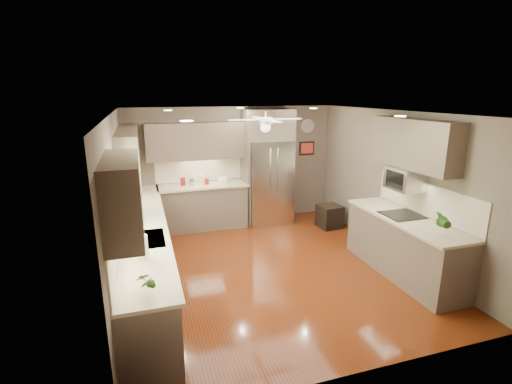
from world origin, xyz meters
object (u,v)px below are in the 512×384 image
soap_bottle (134,226)px  bowl (224,182)px  paper_towel (142,248)px  canister_d (207,182)px  microwave (405,179)px  canister_a (183,182)px  potted_plant_left (145,281)px  potted_plant_right (443,221)px  canister_c (202,180)px  refrigerator (268,169)px  stool (329,216)px  canister_b (192,182)px

soap_bottle → bowl: (1.78, 2.36, -0.06)m
paper_towel → canister_d: bearing=68.2°
microwave → canister_a: bearing=138.2°
canister_a → potted_plant_left: size_ratio=0.62×
potted_plant_right → microwave: (0.11, 0.95, 0.36)m
canister_c → soap_bottle: 2.76m
canister_d → refrigerator: size_ratio=0.05×
refrigerator → stool: 1.65m
stool → paper_towel: paper_towel is taller
potted_plant_right → bowl: bearing=120.9°
soap_bottle → paper_towel: (0.10, -0.94, 0.05)m
soap_bottle → canister_c: bearing=61.0°
canister_b → refrigerator: 1.65m
potted_plant_right → paper_towel: size_ratio=1.12×
canister_b → stool: (2.77, -0.79, -0.77)m
bowl → potted_plant_right: bearing=-59.1°
bowl → stool: size_ratio=0.47×
paper_towel → potted_plant_left: bearing=-89.0°
potted_plant_right → potted_plant_left: bearing=-173.8°
refrigerator → microwave: bearing=-63.9°
stool → paper_towel: size_ratio=1.55×
refrigerator → microwave: (1.33, -2.71, 0.29)m
canister_d → soap_bottle: (-1.43, -2.38, 0.03)m
canister_c → stool: bearing=-17.3°
refrigerator → bowl: bearing=179.1°
canister_a → potted_plant_left: 4.25m
canister_c → paper_towel: bearing=-110.3°
microwave → stool: microwave is taller
canister_b → potted_plant_right: bearing=-52.4°
soap_bottle → microwave: bearing=-5.0°
canister_a → canister_d: canister_a is taller
canister_d → stool: (2.47, -0.76, -0.76)m
soap_bottle → paper_towel: bearing=-84.0°
canister_b → paper_towel: size_ratio=0.47×
canister_a → soap_bottle: (-0.95, -2.44, 0.01)m
potted_plant_left → potted_plant_right: potted_plant_right is taller
bowl → microwave: bearing=-49.8°
canister_a → potted_plant_right: (3.03, -3.75, 0.10)m
canister_a → canister_c: size_ratio=0.86×
canister_c → paper_towel: size_ratio=0.59×
potted_plant_left → bowl: (1.67, 4.09, -0.10)m
canister_d → paper_towel: paper_towel is taller
canister_d → potted_plant_left: 4.31m
canister_a → potted_plant_left: (-0.83, -4.17, 0.05)m
canister_a → soap_bottle: 2.62m
canister_d → potted_plant_right: size_ratio=0.33×
potted_plant_left → stool: potted_plant_left is taller
microwave → stool: (-0.19, 1.98, -1.24)m
microwave → stool: bearing=95.4°
canister_d → bowl: size_ratio=0.50×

